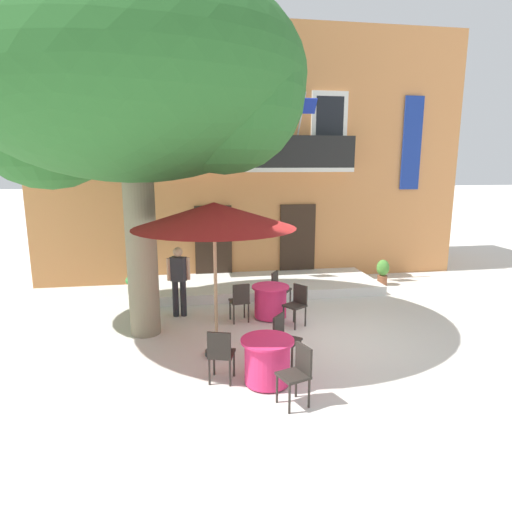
% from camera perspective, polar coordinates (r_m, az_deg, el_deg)
% --- Properties ---
extents(ground_plane, '(120.00, 120.00, 0.00)m').
position_cam_1_polar(ground_plane, '(9.17, 8.49, -10.74)').
color(ground_plane, silver).
extents(building_facade, '(13.00, 5.09, 7.50)m').
position_cam_1_polar(building_facade, '(15.18, -1.27, 12.77)').
color(building_facade, '#CC844C').
rests_on(building_facade, ground).
extents(entrance_step_platform, '(6.43, 2.32, 0.25)m').
position_cam_1_polar(entrance_step_platform, '(12.54, 0.87, -3.78)').
color(entrance_step_platform, silver).
rests_on(entrance_step_platform, ground).
extents(plane_tree, '(6.78, 5.95, 7.11)m').
position_cam_1_polar(plane_tree, '(9.25, -16.35, 20.61)').
color(plane_tree, '#7F755B').
rests_on(plane_tree, ground).
extents(cafe_table_near_tree, '(0.86, 0.86, 0.76)m').
position_cam_1_polar(cafe_table_near_tree, '(10.20, 1.88, -5.91)').
color(cafe_table_near_tree, '#E52D66').
rests_on(cafe_table_near_tree, ground).
extents(cafe_chair_near_tree_0, '(0.55, 0.55, 0.91)m').
position_cam_1_polar(cafe_chair_near_tree_0, '(9.72, 5.35, -6.01)').
color(cafe_chair_near_tree_0, '#2D2823').
rests_on(cafe_chair_near_tree_0, ground).
extents(cafe_chair_near_tree_1, '(0.55, 0.55, 0.91)m').
position_cam_1_polar(cafe_chair_near_tree_1, '(10.86, 2.97, -4.06)').
color(cafe_chair_near_tree_1, '#2D2823').
rests_on(cafe_chair_near_tree_1, ground).
extents(cafe_chair_near_tree_2, '(0.45, 0.45, 0.91)m').
position_cam_1_polar(cafe_chair_near_tree_2, '(9.88, -2.09, -5.68)').
color(cafe_chair_near_tree_2, '#2D2823').
rests_on(cafe_chair_near_tree_2, ground).
extents(cafe_table_middle, '(0.86, 0.86, 0.76)m').
position_cam_1_polar(cafe_table_middle, '(7.28, 1.47, -13.45)').
color(cafe_table_middle, '#E52D66').
rests_on(cafe_table_middle, ground).
extents(cafe_chair_middle_0, '(0.50, 0.50, 0.91)m').
position_cam_1_polar(cafe_chair_middle_0, '(7.26, -4.62, -12.36)').
color(cafe_chair_middle_0, '#2D2823').
rests_on(cafe_chair_middle_0, ground).
extents(cafe_chair_middle_1, '(0.51, 0.51, 0.91)m').
position_cam_1_polar(cafe_chair_middle_1, '(6.69, 5.41, -14.61)').
color(cafe_chair_middle_1, '#2D2823').
rests_on(cafe_chair_middle_1, ground).
extents(cafe_chair_middle_2, '(0.56, 0.56, 0.91)m').
position_cam_1_polar(cafe_chair_middle_2, '(7.87, 3.63, -10.38)').
color(cafe_chair_middle_2, '#2D2823').
rests_on(cafe_chair_middle_2, ground).
extents(cafe_umbrella, '(2.90, 2.90, 2.85)m').
position_cam_1_polar(cafe_umbrella, '(7.77, -5.45, 5.21)').
color(cafe_umbrella, '#997A56').
rests_on(cafe_umbrella, ground).
extents(ground_planter_left, '(0.45, 0.45, 0.53)m').
position_cam_1_polar(ground_planter_left, '(12.54, -15.54, -3.42)').
color(ground_planter_left, '#47423D').
rests_on(ground_planter_left, ground).
extents(ground_planter_right, '(0.36, 0.36, 0.76)m').
position_cam_1_polar(ground_planter_right, '(13.43, 16.13, -1.88)').
color(ground_planter_right, '#995638').
rests_on(ground_planter_right, ground).
extents(pedestrian_near_entrance, '(0.53, 0.35, 1.65)m').
position_cam_1_polar(pedestrian_near_entrance, '(10.31, -10.00, -2.79)').
color(pedestrian_near_entrance, '#232328').
rests_on(pedestrian_near_entrance, ground).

